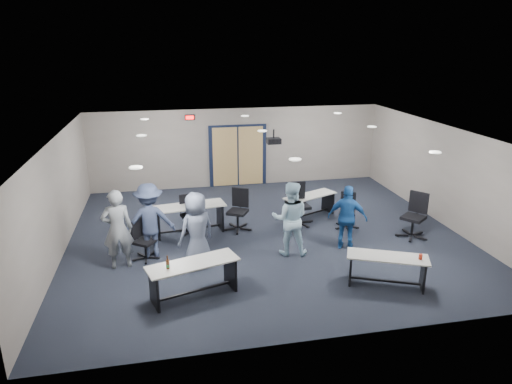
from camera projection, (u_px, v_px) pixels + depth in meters
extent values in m
plane|color=black|center=(266.00, 235.00, 11.99)|extent=(10.00, 10.00, 0.00)
cube|color=gray|center=(238.00, 148.00, 15.75)|extent=(10.00, 0.04, 2.70)
cube|color=gray|center=(327.00, 268.00, 7.38)|extent=(10.00, 0.04, 2.70)
cube|color=gray|center=(57.00, 199.00, 10.62)|extent=(0.04, 9.00, 2.70)
cube|color=gray|center=(444.00, 175.00, 12.51)|extent=(0.04, 9.00, 2.70)
cube|color=silver|center=(267.00, 133.00, 11.14)|extent=(10.00, 9.00, 0.04)
cube|color=black|center=(238.00, 156.00, 15.81)|extent=(2.00, 0.06, 2.20)
cube|color=tan|center=(225.00, 157.00, 15.71)|extent=(0.85, 0.04, 2.05)
cube|color=tan|center=(251.00, 156.00, 15.88)|extent=(0.85, 0.04, 2.05)
cube|color=black|center=(190.00, 117.00, 15.05)|extent=(0.32, 0.05, 0.18)
cube|color=#FF0C0C|center=(190.00, 118.00, 15.03)|extent=(0.26, 0.02, 0.12)
cylinder|color=black|center=(274.00, 134.00, 11.70)|extent=(0.04, 0.04, 0.24)
cube|color=black|center=(274.00, 141.00, 11.75)|extent=(0.35, 0.30, 0.14)
cylinder|color=black|center=(275.00, 142.00, 11.61)|extent=(0.08, 0.03, 0.08)
cube|color=beige|center=(193.00, 263.00, 8.90)|extent=(1.90, 1.10, 0.03)
cube|color=black|center=(154.00, 290.00, 8.66)|extent=(0.21, 0.54, 0.70)
cube|color=black|center=(230.00, 271.00, 9.38)|extent=(0.21, 0.54, 0.70)
cube|color=black|center=(194.00, 291.00, 9.10)|extent=(1.55, 0.51, 0.04)
cube|color=beige|center=(388.00, 257.00, 9.33)|extent=(1.71, 1.16, 0.03)
cube|color=black|center=(351.00, 268.00, 9.59)|extent=(0.24, 0.47, 0.63)
cube|color=black|center=(423.00, 275.00, 9.29)|extent=(0.24, 0.47, 0.63)
cube|color=black|center=(385.00, 281.00, 9.51)|extent=(1.34, 0.63, 0.04)
cylinder|color=#B42C18|center=(421.00, 257.00, 9.18)|extent=(0.07, 0.07, 0.11)
cube|color=beige|center=(189.00, 206.00, 11.91)|extent=(1.96, 0.91, 0.03)
cube|color=black|center=(157.00, 224.00, 11.75)|extent=(0.14, 0.58, 0.73)
cube|color=black|center=(220.00, 216.00, 12.30)|extent=(0.14, 0.58, 0.73)
cube|color=black|center=(190.00, 229.00, 12.11)|extent=(1.67, 0.30, 0.04)
cube|color=beige|center=(310.00, 196.00, 13.04)|extent=(1.70, 1.15, 0.03)
cube|color=black|center=(291.00, 211.00, 12.75)|extent=(0.24, 0.47, 0.63)
cube|color=black|center=(328.00, 201.00, 13.54)|extent=(0.24, 0.47, 0.63)
cube|color=black|center=(309.00, 214.00, 13.21)|extent=(1.33, 0.63, 0.04)
imported|color=gray|center=(118.00, 229.00, 10.01)|extent=(0.71, 0.51, 1.83)
imported|color=slate|center=(197.00, 231.00, 10.05)|extent=(1.01, 0.89, 1.75)
imported|color=#B8E0F4|center=(290.00, 219.00, 10.68)|extent=(1.00, 0.86, 1.79)
imported|color=#1B4F96|center=(347.00, 218.00, 10.98)|extent=(1.01, 0.79, 1.60)
imported|color=#394668|center=(150.00, 221.00, 10.55)|extent=(1.19, 0.73, 1.79)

